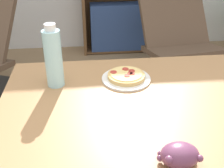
{
  "coord_description": "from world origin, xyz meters",
  "views": [
    {
      "loc": [
        -0.16,
        -0.88,
        1.41
      ],
      "look_at": [
        -0.05,
        0.14,
        0.82
      ],
      "focal_mm": 45.0,
      "sensor_mm": 36.0,
      "label": 1
    }
  ],
  "objects_px": {
    "grape_bunch": "(180,155)",
    "lounge_chair_far": "(177,52)",
    "pizza_on_plate": "(126,77)",
    "drink_bottle": "(53,58)"
  },
  "relations": [
    {
      "from": "grape_bunch",
      "to": "lounge_chair_far",
      "type": "relative_size",
      "value": 0.15
    },
    {
      "from": "grape_bunch",
      "to": "pizza_on_plate",
      "type": "bearing_deg",
      "value": 98.41
    },
    {
      "from": "drink_bottle",
      "to": "grape_bunch",
      "type": "bearing_deg",
      "value": -52.74
    },
    {
      "from": "pizza_on_plate",
      "to": "grape_bunch",
      "type": "height_order",
      "value": "grape_bunch"
    },
    {
      "from": "pizza_on_plate",
      "to": "lounge_chair_far",
      "type": "bearing_deg",
      "value": 61.63
    },
    {
      "from": "pizza_on_plate",
      "to": "grape_bunch",
      "type": "xyz_separation_m",
      "value": [
        0.08,
        -0.55,
        0.02
      ]
    },
    {
      "from": "pizza_on_plate",
      "to": "lounge_chair_far",
      "type": "relative_size",
      "value": 0.26
    },
    {
      "from": "lounge_chair_far",
      "to": "drink_bottle",
      "type": "bearing_deg",
      "value": -136.27
    },
    {
      "from": "grape_bunch",
      "to": "drink_bottle",
      "type": "xyz_separation_m",
      "value": [
        -0.41,
        0.54,
        0.1
      ]
    },
    {
      "from": "drink_bottle",
      "to": "lounge_chair_far",
      "type": "distance_m",
      "value": 1.84
    }
  ]
}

